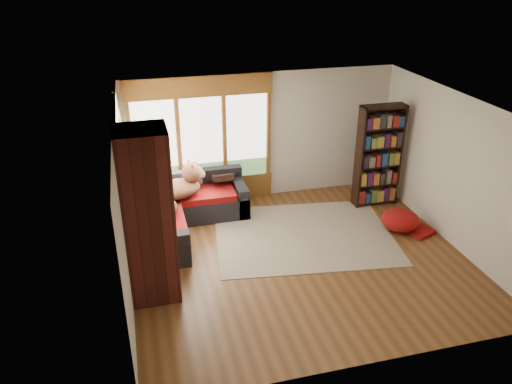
{
  "coord_description": "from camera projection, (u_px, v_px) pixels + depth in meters",
  "views": [
    {
      "loc": [
        -2.47,
        -6.69,
        4.67
      ],
      "look_at": [
        -0.55,
        0.75,
        0.95
      ],
      "focal_mm": 35.0,
      "sensor_mm": 36.0,
      "label": 1
    }
  ],
  "objects": [
    {
      "name": "roller_blind",
      "position": [
        121.0,
        134.0,
        8.82
      ],
      "size": [
        0.03,
        0.72,
        0.9
      ],
      "primitive_type": "cube",
      "color": "#657E5A",
      "rests_on": "wall_left"
    },
    {
      "name": "sectional_sofa",
      "position": [
        171.0,
        210.0,
        9.33
      ],
      "size": [
        2.2,
        2.2,
        0.8
      ],
      "rotation": [
        0.0,
        0.0,
        -0.05
      ],
      "color": "black",
      "rests_on": "ground"
    },
    {
      "name": "pouf",
      "position": [
        400.0,
        220.0,
        9.21
      ],
      "size": [
        0.87,
        0.87,
        0.37
      ],
      "primitive_type": "ellipsoid",
      "rotation": [
        0.0,
        0.0,
        0.33
      ],
      "color": "maroon",
      "rests_on": "area_rug"
    },
    {
      "name": "wall_right",
      "position": [
        455.0,
        171.0,
        8.47
      ],
      "size": [
        0.04,
        5.0,
        2.6
      ],
      "primitive_type": "cube",
      "color": "silver",
      "rests_on": "ground"
    },
    {
      "name": "windows_left",
      "position": [
        123.0,
        173.0,
        8.27
      ],
      "size": [
        0.1,
        2.62,
        1.9
      ],
      "color": "brown",
      "rests_on": "wall_left"
    },
    {
      "name": "dog_tan",
      "position": [
        179.0,
        183.0,
        9.18
      ],
      "size": [
        1.1,
        0.8,
        0.56
      ],
      "rotation": [
        0.0,
        0.0,
        0.2
      ],
      "color": "brown",
      "rests_on": "sectional_sofa"
    },
    {
      "name": "windows_back",
      "position": [
        202.0,
        140.0,
        9.72
      ],
      "size": [
        2.82,
        0.1,
        1.9
      ],
      "color": "brown",
      "rests_on": "wall_back"
    },
    {
      "name": "bookshelf",
      "position": [
        379.0,
        156.0,
        9.8
      ],
      "size": [
        0.88,
        0.29,
        2.06
      ],
      "color": "black",
      "rests_on": "ground"
    },
    {
      "name": "wall_front",
      "position": [
        374.0,
        279.0,
        5.67
      ],
      "size": [
        5.5,
        0.04,
        2.6
      ],
      "primitive_type": "cube",
      "color": "silver",
      "rests_on": "ground"
    },
    {
      "name": "wall_left",
      "position": [
        123.0,
        208.0,
        7.24
      ],
      "size": [
        0.04,
        5.0,
        2.6
      ],
      "primitive_type": "cube",
      "color": "silver",
      "rests_on": "ground"
    },
    {
      "name": "area_rug",
      "position": [
        304.0,
        235.0,
        9.09
      ],
      "size": [
        3.45,
        2.81,
        0.01
      ],
      "primitive_type": "cube",
      "rotation": [
        0.0,
        0.0,
        -0.13
      ],
      "color": "beige",
      "rests_on": "ground"
    },
    {
      "name": "dog_brindle",
      "position": [
        164.0,
        202.0,
        8.68
      ],
      "size": [
        0.49,
        0.75,
        0.4
      ],
      "rotation": [
        0.0,
        0.0,
        1.63
      ],
      "color": "black",
      "rests_on": "sectional_sofa"
    },
    {
      "name": "floor",
      "position": [
        299.0,
        258.0,
        8.42
      ],
      "size": [
        5.5,
        5.5,
        0.0
      ],
      "primitive_type": "plane",
      "color": "#583318",
      "rests_on": "ground"
    },
    {
      "name": "wall_back",
      "position": [
        261.0,
        137.0,
        10.03
      ],
      "size": [
        5.5,
        0.04,
        2.6
      ],
      "primitive_type": "cube",
      "color": "silver",
      "rests_on": "ground"
    },
    {
      "name": "throw_pillows",
      "position": [
        174.0,
        187.0,
        9.21
      ],
      "size": [
        1.98,
        1.68,
        0.45
      ],
      "color": "black",
      "rests_on": "sectional_sofa"
    },
    {
      "name": "ceiling",
      "position": [
        305.0,
        108.0,
        7.29
      ],
      "size": [
        5.5,
        5.5,
        0.0
      ],
      "primitive_type": "plane",
      "color": "white"
    },
    {
      "name": "brick_chimney",
      "position": [
        149.0,
        217.0,
        7.01
      ],
      "size": [
        0.7,
        0.7,
        2.6
      ],
      "primitive_type": "cube",
      "color": "#471914",
      "rests_on": "ground"
    }
  ]
}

